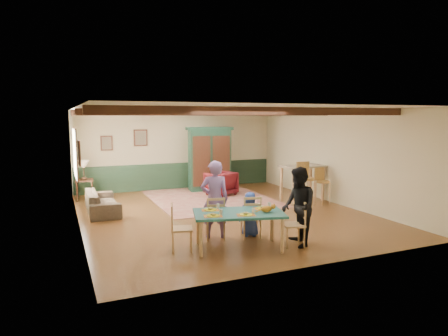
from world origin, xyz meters
name	(u,v)px	position (x,y,z in m)	size (l,w,h in m)	color
floor	(223,213)	(0.00, 0.00, 0.00)	(8.00, 8.00, 0.00)	#563218
wall_back	(178,150)	(0.00, 4.00, 1.35)	(7.00, 0.02, 2.70)	beige
wall_left	(77,169)	(-3.50, 0.00, 1.35)	(0.02, 8.00, 2.70)	beige
wall_right	(334,157)	(3.50, 0.00, 1.35)	(0.02, 8.00, 2.70)	beige
ceiling	(223,109)	(0.00, 0.00, 2.70)	(7.00, 8.00, 0.02)	white
wainscot_back	(179,176)	(0.00, 3.98, 0.45)	(6.95, 0.03, 0.90)	#1A3020
ceiling_beam_front	(267,111)	(0.00, -2.30, 2.61)	(6.95, 0.16, 0.16)	black
ceiling_beam_mid	(217,112)	(0.00, 0.40, 2.61)	(6.95, 0.16, 0.16)	black
ceiling_beam_back	(187,113)	(0.00, 3.00, 2.61)	(6.95, 0.16, 0.16)	black
window_left	(75,153)	(-3.47, 1.70, 1.55)	(0.06, 1.60, 1.30)	white
picture_left_wall	(79,153)	(-3.47, -0.60, 1.75)	(0.04, 0.42, 0.52)	#7C735A
picture_back_a	(141,138)	(-1.30, 3.97, 1.80)	(0.45, 0.04, 0.55)	#7C735A
picture_back_b	(107,143)	(-2.40, 3.97, 1.65)	(0.38, 0.04, 0.48)	#7C735A
dining_table	(239,230)	(-0.79, -2.67, 0.35)	(1.68, 0.94, 0.70)	#1B5754
dining_chair_far_left	(215,217)	(-0.97, -1.93, 0.44)	(0.39, 0.41, 0.89)	tan
dining_chair_far_right	(251,216)	(-0.25, -2.12, 0.44)	(0.39, 0.41, 0.89)	tan
dining_chair_end_left	(182,228)	(-1.83, -2.39, 0.44)	(0.39, 0.41, 0.89)	tan
dining_chair_end_right	(293,224)	(0.25, -2.95, 0.44)	(0.39, 0.41, 0.89)	tan
person_man	(215,199)	(-0.95, -1.85, 0.81)	(0.59, 0.39, 1.61)	#795C9E
person_woman	(298,207)	(0.34, -2.98, 0.77)	(0.75, 0.58, 1.54)	black
person_child	(250,214)	(-0.23, -2.05, 0.47)	(0.46, 0.30, 0.94)	#243F93
cat	(267,208)	(-0.31, -2.90, 0.79)	(0.34, 0.13, 0.17)	#C07A21
place_setting_near_left	(213,213)	(-1.34, -2.77, 0.76)	(0.37, 0.28, 0.11)	yellow
place_setting_near_center	(246,212)	(-0.76, -2.92, 0.76)	(0.37, 0.28, 0.11)	yellow
place_setting_far_left	(210,208)	(-1.22, -2.31, 0.76)	(0.37, 0.28, 0.11)	yellow
place_setting_far_right	(262,206)	(-0.23, -2.58, 0.76)	(0.37, 0.28, 0.11)	yellow
area_rug	(210,198)	(0.38, 1.88, 0.01)	(3.44, 4.09, 0.01)	#CDB295
armoire	(209,159)	(0.86, 3.21, 1.08)	(1.52, 0.61, 2.15)	#153425
armchair	(221,184)	(0.89, 2.27, 0.38)	(0.81, 0.83, 0.75)	#460E16
sofa	(102,202)	(-2.87, 1.32, 0.28)	(1.94, 0.76, 0.57)	#392E23
end_table	(85,190)	(-3.18, 3.16, 0.31)	(0.51, 0.51, 0.63)	black
table_lamp	(84,170)	(-3.18, 3.16, 0.91)	(0.32, 0.32, 0.57)	#D8B28C
counter_table	(302,183)	(2.81, 0.55, 0.53)	(1.28, 0.75, 1.07)	#B5AB8D
bar_stool_left	(306,184)	(2.53, -0.06, 0.62)	(0.44, 0.48, 1.23)	tan
bar_stool_right	(323,186)	(3.11, -0.05, 0.52)	(0.37, 0.40, 1.04)	tan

